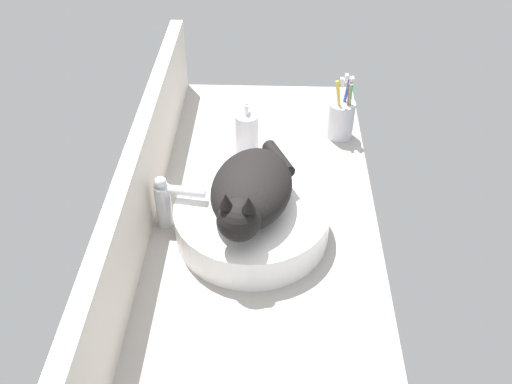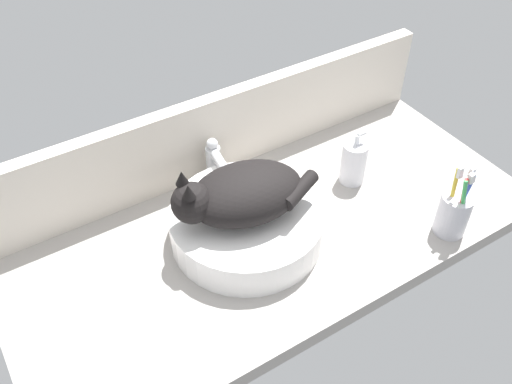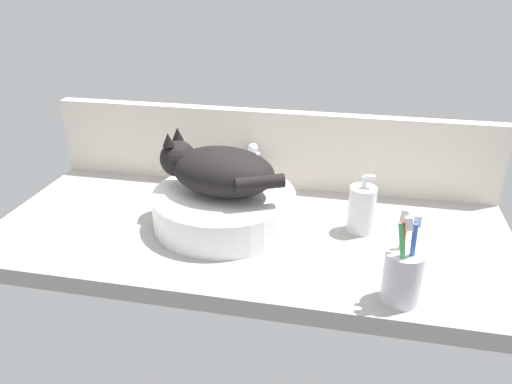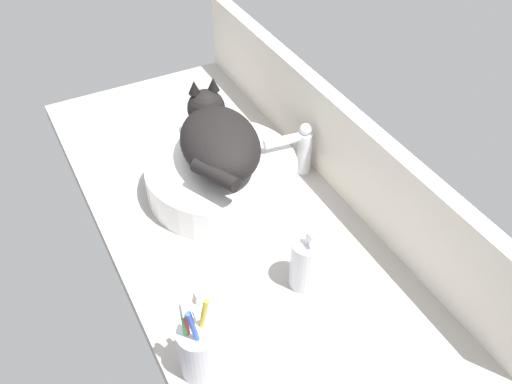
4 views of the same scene
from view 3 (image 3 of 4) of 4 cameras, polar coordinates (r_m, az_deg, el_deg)
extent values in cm
cube|color=#9E9993|center=(121.16, -0.75, -4.86)|extent=(122.42, 55.75, 4.00)
cube|color=silver|center=(138.94, 1.55, 5.00)|extent=(122.42, 3.60, 21.43)
cylinder|color=white|center=(120.67, -3.64, -1.80)|extent=(34.35, 34.35, 8.01)
ellipsoid|color=black|center=(116.66, -3.77, 2.36)|extent=(27.54, 21.02, 11.00)
sphere|color=black|center=(121.35, -8.89, 3.79)|extent=(8.80, 8.80, 8.80)
cone|color=black|center=(118.23, -10.01, 5.92)|extent=(2.80, 2.80, 3.20)
cone|color=black|center=(121.78, -8.95, 6.57)|extent=(2.80, 2.80, 3.20)
cylinder|color=black|center=(109.36, 0.42, 1.08)|extent=(11.34, 7.48, 3.20)
cylinder|color=silver|center=(137.14, -0.34, 2.39)|extent=(3.60, 3.60, 11.00)
cylinder|color=silver|center=(130.95, -1.10, 3.56)|extent=(3.55, 10.21, 2.20)
sphere|color=silver|center=(134.68, -0.35, 5.02)|extent=(2.80, 2.80, 2.80)
cylinder|color=silver|center=(118.71, 11.98, -1.96)|extent=(6.31, 6.31, 11.21)
cylinder|color=silver|center=(115.74, 12.28, 1.12)|extent=(1.20, 1.20, 2.80)
cylinder|color=silver|center=(115.22, 12.94, 1.71)|extent=(2.20, 1.00, 1.00)
cylinder|color=silver|center=(97.36, 16.37, -9.29)|extent=(7.19, 7.19, 10.49)
cylinder|color=green|center=(93.86, 16.48, -8.04)|extent=(3.75, 1.47, 16.93)
cube|color=white|center=(89.63, 17.14, -3.48)|extent=(1.59, 0.88, 2.59)
cylinder|color=yellow|center=(95.96, 15.96, -7.18)|extent=(2.71, 3.39, 16.95)
cube|color=white|center=(91.82, 16.58, -2.69)|extent=(1.46, 1.14, 2.61)
cylinder|color=blue|center=(95.23, 17.31, -7.64)|extent=(1.59, 2.98, 17.00)
cube|color=white|center=(91.06, 17.99, -3.14)|extent=(1.30, 1.09, 2.53)
cylinder|color=#D13838|center=(94.03, 16.42, -7.97)|extent=(2.86, 1.47, 17.01)
cube|color=white|center=(89.80, 17.07, -3.42)|extent=(1.47, 0.88, 2.55)
camera|label=1|loc=(1.61, -45.80, 30.13)|focal=40.00mm
camera|label=2|loc=(0.88, -71.40, 36.07)|focal=40.00mm
camera|label=4|loc=(0.94, 65.97, 30.80)|focal=40.00mm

